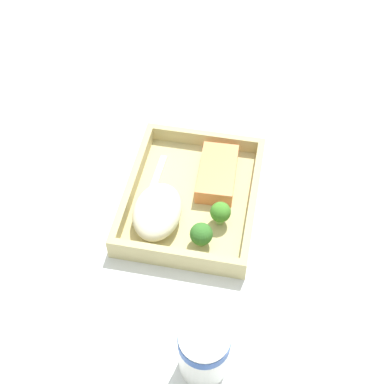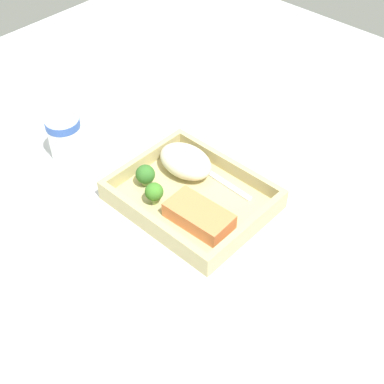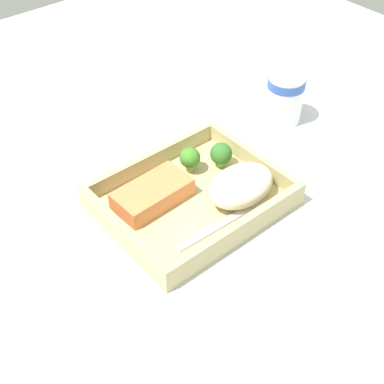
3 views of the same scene
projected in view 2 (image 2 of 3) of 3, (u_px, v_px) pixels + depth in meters
ground_plane at (192, 206)px, 98.64cm from camera, size 160.00×160.00×2.00cm
takeout_tray at (192, 200)px, 97.53cm from camera, size 26.76×21.63×1.20cm
tray_rim at (192, 192)px, 96.10cm from camera, size 26.76×21.63×2.89cm
salmon_fillet at (199, 216)px, 91.86cm from camera, size 11.97×6.71×2.98cm
mashed_potatoes at (186, 161)px, 100.56cm from camera, size 11.16×7.70×5.08cm
broccoli_floret_1 at (145, 175)px, 98.05cm from camera, size 3.62×3.62×4.31cm
broccoli_floret_2 at (154, 192)px, 94.50cm from camera, size 3.35×3.35×4.36cm
fork at (214, 176)px, 101.03cm from camera, size 15.85×2.32×0.44cm
paper_cup at (65, 135)px, 104.28cm from camera, size 6.77×6.77×9.02cm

